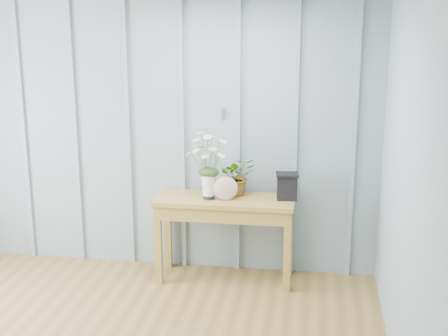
% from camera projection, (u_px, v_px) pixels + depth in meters
% --- Properties ---
extents(room_shell, '(4.00, 4.50, 2.50)m').
position_uv_depth(room_shell, '(101.00, 63.00, 4.13)').
color(room_shell, gray).
rests_on(room_shell, ground).
extents(sideboard, '(1.20, 0.45, 0.75)m').
position_uv_depth(sideboard, '(225.00, 211.00, 5.40)').
color(sideboard, olive).
rests_on(sideboard, ground).
extents(daisy_vase, '(0.43, 0.33, 0.61)m').
position_uv_depth(daisy_vase, '(209.00, 156.00, 5.26)').
color(daisy_vase, black).
rests_on(daisy_vase, sideboard).
extents(spider_plant, '(0.37, 0.35, 0.34)m').
position_uv_depth(spider_plant, '(237.00, 176.00, 5.43)').
color(spider_plant, '#233617').
rests_on(spider_plant, sideboard).
extents(felt_disc_vessel, '(0.22, 0.10, 0.21)m').
position_uv_depth(felt_disc_vessel, '(226.00, 189.00, 5.28)').
color(felt_disc_vessel, '#9C546A').
rests_on(felt_disc_vessel, sideboard).
extents(carved_box, '(0.20, 0.17, 0.23)m').
position_uv_depth(carved_box, '(287.00, 186.00, 5.31)').
color(carved_box, black).
rests_on(carved_box, sideboard).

